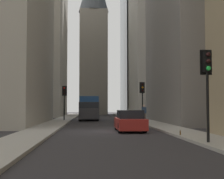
{
  "coord_description": "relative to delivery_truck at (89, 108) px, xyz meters",
  "views": [
    {
      "loc": [
        -21.7,
        1.19,
        1.68
      ],
      "look_at": [
        10.32,
        -0.91,
        3.34
      ],
      "focal_mm": 51.72,
      "sensor_mm": 36.0,
      "label": 1
    }
  ],
  "objects": [
    {
      "name": "sidewalk_right",
      "position": [
        -16.96,
        3.1,
        -1.39
      ],
      "size": [
        90.0,
        2.2,
        0.14
      ],
      "primitive_type": "cube",
      "color": "#A8A399",
      "rests_on": "ground_plane"
    },
    {
      "name": "traffic_light_foreground",
      "position": [
        -25.12,
        -5.22,
        1.63
      ],
      "size": [
        0.43,
        0.52,
        4.01
      ],
      "color": "black",
      "rests_on": "sidewalk_left"
    },
    {
      "name": "pedestrian",
      "position": [
        -6.98,
        -5.46,
        -0.39
      ],
      "size": [
        0.26,
        0.44,
        1.7
      ],
      "color": "#473D33",
      "rests_on": "sidewalk_left"
    },
    {
      "name": "building_right_far",
      "position": [
        14.29,
        9.2,
        9.24
      ],
      "size": [
        14.01,
        10.0,
        21.41
      ],
      "color": "#A8A091",
      "rests_on": "ground_plane"
    },
    {
      "name": "traffic_light_midblock",
      "position": [
        -2.53,
        2.75,
        1.47
      ],
      "size": [
        0.43,
        0.52,
        3.81
      ],
      "color": "black",
      "rests_on": "sidewalk_right"
    },
    {
      "name": "discarded_bottle",
      "position": [
        -21.56,
        -5.0,
        -1.21
      ],
      "size": [
        0.07,
        0.07,
        0.27
      ],
      "color": "brown",
      "rests_on": "sidewalk_left"
    },
    {
      "name": "sedan_red",
      "position": [
        -17.27,
        -2.8,
        -0.8
      ],
      "size": [
        4.3,
        1.78,
        1.42
      ],
      "color": "maroon",
      "rests_on": "ground_plane"
    },
    {
      "name": "traffic_light_far_junction",
      "position": [
        -6.73,
        -5.35,
        1.58
      ],
      "size": [
        0.43,
        0.52,
        3.95
      ],
      "color": "black",
      "rests_on": "sidewalk_left"
    },
    {
      "name": "sidewalk_left",
      "position": [
        -16.96,
        -5.9,
        -1.39
      ],
      "size": [
        90.0,
        2.2,
        0.14
      ],
      "primitive_type": "cube",
      "color": "#A8A399",
      "rests_on": "ground_plane"
    },
    {
      "name": "delivery_truck",
      "position": [
        0.0,
        0.0,
        0.0
      ],
      "size": [
        6.46,
        2.25,
        2.84
      ],
      "color": "#285699",
      "rests_on": "ground_plane"
    },
    {
      "name": "ground_plane",
      "position": [
        -16.96,
        -1.4,
        -1.46
      ],
      "size": [
        135.0,
        135.0,
        0.0
      ],
      "primitive_type": "plane",
      "color": "#302D30"
    },
    {
      "name": "building_left_midfar",
      "position": [
        -7.01,
        -12.0,
        10.74
      ],
      "size": [
        15.53,
        10.0,
        24.39
      ],
      "color": "gray",
      "rests_on": "ground_plane"
    },
    {
      "name": "church_spire",
      "position": [
        25.2,
        -0.7,
        14.9
      ],
      "size": [
        5.97,
        5.97,
        31.33
      ],
      "color": "gray",
      "rests_on": "ground_plane"
    },
    {
      "name": "building_left_far",
      "position": [
        14.45,
        -12.0,
        14.89
      ],
      "size": [
        13.91,
        10.0,
        32.7
      ],
      "color": "#B7B2A5",
      "rests_on": "ground_plane"
    }
  ]
}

